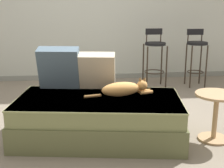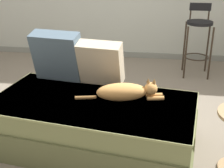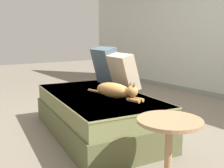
# 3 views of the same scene
# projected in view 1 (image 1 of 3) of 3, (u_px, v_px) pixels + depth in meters

# --- Properties ---
(ground_plane) EXTENTS (16.00, 16.00, 0.00)m
(ground_plane) POSITION_uv_depth(u_px,v_px,m) (97.00, 123.00, 3.71)
(ground_plane) COLOR slate
(ground_plane) RESTS_ON ground
(wall_back_panel) EXTENTS (8.00, 0.10, 2.60)m
(wall_back_panel) POSITION_uv_depth(u_px,v_px,m) (89.00, 7.00, 5.54)
(wall_back_panel) COLOR #B7BCB2
(wall_back_panel) RESTS_ON ground
(wall_baseboard_trim) EXTENTS (8.00, 0.02, 0.09)m
(wall_baseboard_trim) POSITION_uv_depth(u_px,v_px,m) (91.00, 77.00, 5.81)
(wall_baseboard_trim) COLOR gray
(wall_baseboard_trim) RESTS_ON ground
(couch) EXTENTS (1.83, 1.14, 0.44)m
(couch) POSITION_uv_depth(u_px,v_px,m) (99.00, 118.00, 3.27)
(couch) COLOR brown
(couch) RESTS_ON ground
(throw_pillow_corner) EXTENTS (0.49, 0.33, 0.48)m
(throw_pillow_corner) POSITION_uv_depth(u_px,v_px,m) (59.00, 68.00, 3.51)
(throw_pillow_corner) COLOR #4C6070
(throw_pillow_corner) RESTS_ON couch
(throw_pillow_middle) EXTENTS (0.43, 0.30, 0.42)m
(throw_pillow_middle) POSITION_uv_depth(u_px,v_px,m) (97.00, 71.00, 3.50)
(throw_pillow_middle) COLOR beige
(throw_pillow_middle) RESTS_ON couch
(cat) EXTENTS (0.74, 0.26, 0.19)m
(cat) POSITION_uv_depth(u_px,v_px,m) (124.00, 89.00, 3.28)
(cat) COLOR tan
(cat) RESTS_ON couch
(bar_stool_near_window) EXTENTS (0.34, 0.34, 0.97)m
(bar_stool_near_window) POSITION_uv_depth(u_px,v_px,m) (155.00, 53.00, 5.15)
(bar_stool_near_window) COLOR #2D2319
(bar_stool_near_window) RESTS_ON ground
(bar_stool_by_doorway) EXTENTS (0.34, 0.34, 0.96)m
(bar_stool_by_doorway) POSITION_uv_depth(u_px,v_px,m) (196.00, 51.00, 5.22)
(bar_stool_by_doorway) COLOR #2D2319
(bar_stool_by_doorway) RESTS_ON ground
(side_table) EXTENTS (0.44, 0.44, 0.50)m
(side_table) POSITION_uv_depth(u_px,v_px,m) (216.00, 110.00, 3.20)
(side_table) COLOR tan
(side_table) RESTS_ON ground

